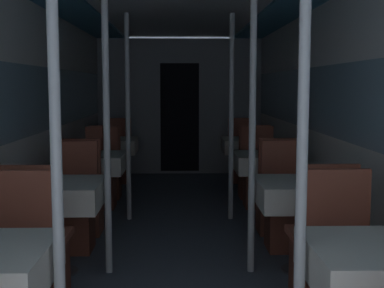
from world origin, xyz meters
TOP-DOWN VIEW (x-y plane):
  - wall_left at (-1.38, 3.57)m, footprint 0.05×9.95m
  - wall_right at (1.38, 3.57)m, footprint 0.05×9.95m
  - bulkhead_far at (0.00, 7.40)m, footprint 2.71×0.09m
  - chair_left_far_0 at (-0.95, 1.50)m, footprint 0.40×0.40m
  - support_pole_left_0 at (-0.56, 0.91)m, footprint 0.05×0.05m
  - dining_table_left_1 at (-0.95, 2.60)m, footprint 0.69×0.69m
  - chair_left_near_1 at (-0.95, 2.02)m, footprint 0.40×0.40m
  - chair_left_far_1 at (-0.95, 3.19)m, footprint 0.40×0.40m
  - support_pole_left_1 at (-0.56, 2.60)m, footprint 0.05×0.05m
  - dining_table_left_2 at (-0.95, 4.29)m, footprint 0.69×0.69m
  - chair_left_near_2 at (-0.95, 3.71)m, footprint 0.40×0.40m
  - chair_left_far_2 at (-0.95, 4.88)m, footprint 0.40×0.40m
  - support_pole_left_2 at (-0.56, 4.29)m, footprint 0.05×0.05m
  - dining_table_left_3 at (-0.95, 5.98)m, footprint 0.69×0.69m
  - chair_left_near_3 at (-0.95, 5.39)m, footprint 0.40×0.40m
  - chair_left_far_3 at (-0.95, 6.57)m, footprint 0.40×0.40m
  - dining_table_right_0 at (0.95, 0.91)m, footprint 0.69×0.69m
  - chair_right_far_0 at (0.95, 1.50)m, footprint 0.40×0.40m
  - support_pole_right_0 at (0.56, 0.91)m, footprint 0.05×0.05m
  - dining_table_right_1 at (0.95, 2.60)m, footprint 0.69×0.69m
  - chair_right_near_1 at (0.95, 2.02)m, footprint 0.40×0.40m
  - chair_right_far_1 at (0.95, 3.19)m, footprint 0.40×0.40m
  - support_pole_right_1 at (0.56, 2.60)m, footprint 0.05×0.05m
  - dining_table_right_2 at (0.95, 4.29)m, footprint 0.69×0.69m
  - chair_right_near_2 at (0.95, 3.71)m, footprint 0.40×0.40m
  - chair_right_far_2 at (0.95, 4.88)m, footprint 0.40×0.40m
  - support_pole_right_2 at (0.56, 4.29)m, footprint 0.05×0.05m
  - dining_table_right_3 at (0.95, 5.98)m, footprint 0.69×0.69m
  - chair_right_near_3 at (0.95, 5.39)m, footprint 0.40×0.40m
  - chair_right_far_3 at (0.95, 6.57)m, footprint 0.40×0.40m

SIDE VIEW (x-z plane):
  - chair_left_far_0 at x=-0.95m, z-range -0.18..0.79m
  - chair_left_near_1 at x=-0.95m, z-range -0.18..0.79m
  - chair_left_far_1 at x=-0.95m, z-range -0.18..0.79m
  - chair_left_near_2 at x=-0.95m, z-range -0.18..0.79m
  - chair_left_far_2 at x=-0.95m, z-range -0.18..0.79m
  - chair_left_near_3 at x=-0.95m, z-range -0.18..0.79m
  - chair_left_far_3 at x=-0.95m, z-range -0.18..0.79m
  - chair_right_far_0 at x=0.95m, z-range -0.18..0.79m
  - chair_right_near_1 at x=0.95m, z-range -0.18..0.79m
  - chair_right_far_1 at x=0.95m, z-range -0.18..0.79m
  - chair_right_near_2 at x=0.95m, z-range -0.18..0.79m
  - chair_right_far_2 at x=0.95m, z-range -0.18..0.79m
  - chair_right_near_3 at x=0.95m, z-range -0.18..0.79m
  - chair_right_far_3 at x=0.95m, z-range -0.18..0.79m
  - dining_table_left_1 at x=-0.95m, z-range 0.25..0.97m
  - dining_table_left_2 at x=-0.95m, z-range 0.25..0.97m
  - dining_table_left_3 at x=-0.95m, z-range 0.25..0.97m
  - dining_table_right_0 at x=0.95m, z-range 0.25..0.97m
  - dining_table_right_1 at x=0.95m, z-range 0.25..0.97m
  - dining_table_right_2 at x=0.95m, z-range 0.25..0.97m
  - dining_table_right_3 at x=0.95m, z-range 0.25..0.97m
  - bulkhead_far at x=0.00m, z-range 0.00..2.23m
  - support_pole_left_0 at x=-0.56m, z-range 0.00..2.24m
  - support_pole_left_1 at x=-0.56m, z-range 0.00..2.24m
  - support_pole_left_2 at x=-0.56m, z-range 0.00..2.24m
  - support_pole_right_0 at x=0.56m, z-range 0.00..2.24m
  - support_pole_right_1 at x=0.56m, z-range 0.00..2.24m
  - support_pole_right_2 at x=0.56m, z-range 0.00..2.24m
  - wall_left at x=-1.38m, z-range 0.03..2.27m
  - wall_right at x=1.38m, z-range 0.03..2.27m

